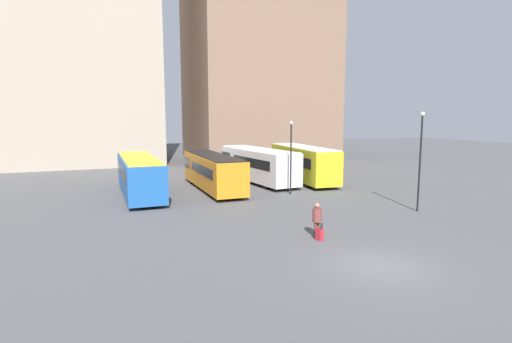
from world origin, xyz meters
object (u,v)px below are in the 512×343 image
object	(u,v)px
traveler	(317,217)
suitcase	(319,234)
bus_0	(139,174)
lamp_post_1	(420,154)
bus_1	(213,171)
lamp_post_0	(291,152)
bus_3	(303,162)
bus_2	(258,164)

from	to	relation	value
traveler	suitcase	xyz separation A→B (m)	(-0.13, -0.50, -0.74)
bus_0	lamp_post_1	xyz separation A→B (m)	(16.18, -12.44, 2.09)
bus_1	lamp_post_1	xyz separation A→B (m)	(10.19, -12.63, 2.12)
traveler	suitcase	size ratio (longest dim) A/B	1.97
bus_0	traveler	distance (m)	16.58
lamp_post_0	lamp_post_1	distance (m)	9.69
bus_1	lamp_post_0	bearing A→B (deg)	-129.90
traveler	lamp_post_0	size ratio (longest dim) A/B	0.31
bus_0	lamp_post_0	size ratio (longest dim) A/B	2.00
lamp_post_1	traveler	bearing A→B (deg)	-164.55
bus_3	traveler	size ratio (longest dim) A/B	6.13
bus_0	bus_3	xyz separation A→B (m)	(15.13, 1.21, 0.18)
bus_2	traveler	size ratio (longest dim) A/B	6.26
lamp_post_0	traveler	bearing A→B (deg)	-110.13
suitcase	bus_3	bearing A→B (deg)	-39.97
bus_2	bus_1	bearing A→B (deg)	106.31
bus_1	lamp_post_0	size ratio (longest dim) A/B	1.93
traveler	lamp_post_1	world-z (taller)	lamp_post_1
bus_3	lamp_post_0	distance (m)	6.88
bus_2	lamp_post_0	xyz separation A→B (m)	(0.23, -6.38, 1.66)
bus_2	lamp_post_0	distance (m)	6.60
bus_2	bus_3	distance (m)	4.33
bus_1	lamp_post_1	world-z (taller)	lamp_post_1
bus_2	lamp_post_0	size ratio (longest dim) A/B	1.94
bus_1	suitcase	world-z (taller)	bus_1
suitcase	bus_1	bearing A→B (deg)	-10.16
bus_0	bus_3	world-z (taller)	bus_3
bus_0	bus_2	size ratio (longest dim) A/B	1.03
lamp_post_1	bus_1	bearing A→B (deg)	128.91
bus_1	lamp_post_0	world-z (taller)	lamp_post_0
traveler	lamp_post_0	world-z (taller)	lamp_post_0
bus_0	lamp_post_1	bearing A→B (deg)	-127.54
suitcase	lamp_post_1	size ratio (longest dim) A/B	0.14
bus_2	lamp_post_1	distance (m)	15.70
bus_0	lamp_post_0	world-z (taller)	lamp_post_0
lamp_post_1	bus_2	bearing A→B (deg)	109.76
bus_3	bus_0	bearing A→B (deg)	99.08
bus_0	traveler	size ratio (longest dim) A/B	6.46
lamp_post_0	bus_3	bearing A→B (deg)	53.46
lamp_post_1	lamp_post_0	bearing A→B (deg)	121.35
bus_1	traveler	world-z (taller)	bus_1
bus_0	lamp_post_1	world-z (taller)	lamp_post_1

